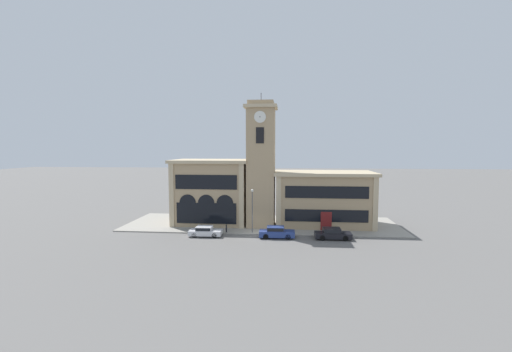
{
  "coord_description": "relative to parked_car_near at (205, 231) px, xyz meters",
  "views": [
    {
      "loc": [
        3.8,
        -44.21,
        11.52
      ],
      "look_at": [
        -0.55,
        2.97,
        7.6
      ],
      "focal_mm": 24.0,
      "sensor_mm": 36.0,
      "label": 1
    }
  ],
  "objects": [
    {
      "name": "parked_car_far",
      "position": [
        16.37,
        -0.0,
        0.07
      ],
      "size": [
        4.59,
        1.91,
        1.43
      ],
      "rotation": [
        0.0,
        0.0,
        0.02
      ],
      "color": "black",
      "rests_on": "ground_plane"
    },
    {
      "name": "town_hall_left_wing",
      "position": [
        -0.79,
        7.89,
        4.21
      ],
      "size": [
        11.48,
        8.35,
        9.73
      ],
      "color": "tan",
      "rests_on": "ground_plane"
    },
    {
      "name": "street_lamp",
      "position": [
        6.02,
        1.86,
        3.31
      ],
      "size": [
        0.36,
        0.36,
        5.87
      ],
      "color": "#4C4C51",
      "rests_on": "sidewalk_kerb"
    },
    {
      "name": "parked_car_mid",
      "position": [
        9.32,
        0.0,
        0.09
      ],
      "size": [
        4.55,
        1.85,
        1.48
      ],
      "rotation": [
        0.0,
        0.0,
        0.02
      ],
      "color": "navy",
      "rests_on": "ground_plane"
    },
    {
      "name": "sidewalk_kerb",
      "position": [
        6.86,
        7.44,
        -0.61
      ],
      "size": [
        40.18,
        12.62,
        0.15
      ],
      "color": "gray",
      "rests_on": "ground_plane"
    },
    {
      "name": "town_hall_right_wing",
      "position": [
        16.03,
        7.9,
        3.34
      ],
      "size": [
        14.53,
        8.35,
        8.0
      ],
      "color": "tan",
      "rests_on": "ground_plane"
    },
    {
      "name": "clock_tower",
      "position": [
        6.85,
        6.06,
        8.42
      ],
      "size": [
        4.62,
        4.62,
        19.31
      ],
      "color": "tan",
      "rests_on": "ground_plane"
    },
    {
      "name": "parked_car_near",
      "position": [
        0.0,
        0.0,
        0.0
      ],
      "size": [
        4.27,
        1.98,
        1.3
      ],
      "rotation": [
        0.0,
        0.0,
        0.02
      ],
      "color": "silver",
      "rests_on": "ground_plane"
    },
    {
      "name": "ground_plane",
      "position": [
        6.86,
        1.13,
        -0.68
      ],
      "size": [
        300.0,
        300.0,
        0.0
      ],
      "primitive_type": "plane",
      "color": "#605E5B"
    },
    {
      "name": "bollard",
      "position": [
        2.51,
        1.73,
        -0.02
      ],
      "size": [
        0.18,
        0.18,
        1.06
      ],
      "color": "black",
      "rests_on": "sidewalk_kerb"
    }
  ]
}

